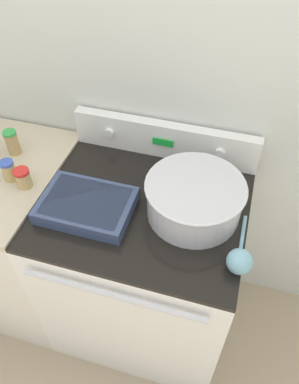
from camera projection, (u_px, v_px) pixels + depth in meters
ground_plane at (126, 373)px, 1.90m from camera, size 12.00×12.00×0.00m
kitchen_wall at (170, 79)px, 1.48m from camera, size 8.00×0.05×2.50m
stove_range at (144, 268)px, 1.80m from camera, size 0.81×0.72×0.91m
control_panel at (165, 140)px, 1.62m from camera, size 0.81×0.07×0.16m
side_counter at (11, 234)px, 1.93m from camera, size 0.63×0.69×0.92m
mixing_bowl at (194, 197)px, 1.38m from camera, size 0.37×0.37×0.15m
casserole_dish at (87, 205)px, 1.43m from camera, size 0.35×0.25×0.06m
ladle at (240, 260)px, 1.24m from camera, size 0.09×0.28×0.09m
spice_jar_red_cap at (23, 178)px, 1.50m from camera, size 0.06×0.06×0.08m
spice_jar_blue_cap at (9, 170)px, 1.52m from camera, size 0.06×0.06×0.09m
spice_jar_green_cap at (12, 142)px, 1.63m from camera, size 0.06×0.06×0.11m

